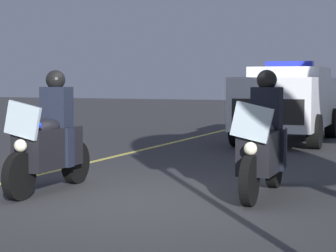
# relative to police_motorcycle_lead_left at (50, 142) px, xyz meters

# --- Properties ---
(ground_plane) EXTENTS (80.00, 80.00, 0.00)m
(ground_plane) POSITION_rel_police_motorcycle_lead_left_xyz_m (0.11, 1.39, -0.70)
(ground_plane) COLOR #333335
(police_motorcycle_lead_left) EXTENTS (2.14, 0.58, 1.72)m
(police_motorcycle_lead_left) POSITION_rel_police_motorcycle_lead_left_xyz_m (0.00, 0.00, 0.00)
(police_motorcycle_lead_left) COLOR black
(police_motorcycle_lead_left) RESTS_ON ground
(police_motorcycle_lead_right) EXTENTS (2.14, 0.58, 1.72)m
(police_motorcycle_lead_right) POSITION_rel_police_motorcycle_lead_left_xyz_m (-0.80, 2.88, 0.00)
(police_motorcycle_lead_right) COLOR black
(police_motorcycle_lead_right) RESTS_ON ground
(police_suv) EXTENTS (4.96, 2.19, 2.05)m
(police_suv) POSITION_rel_police_motorcycle_lead_left_xyz_m (-8.60, 1.55, 0.37)
(police_suv) COLOR silver
(police_suv) RESTS_ON ground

